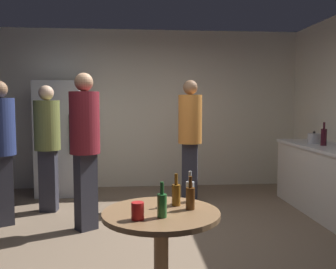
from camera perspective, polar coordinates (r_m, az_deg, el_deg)
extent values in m
cube|color=#7A6651|center=(4.15, -1.46, -16.55)|extent=(5.20, 5.20, 0.10)
cube|color=silver|center=(6.49, -2.94, 3.88)|extent=(5.32, 0.06, 2.70)
cube|color=silver|center=(6.20, -16.11, -0.53)|extent=(0.70, 0.65, 1.80)
cube|color=#262628|center=(5.82, -14.74, 0.05)|extent=(0.03, 0.03, 0.60)
cube|color=beige|center=(5.39, 23.09, -6.58)|extent=(0.60, 1.88, 0.86)
cube|color=silver|center=(5.32, 23.25, -1.83)|extent=(0.64, 1.92, 0.04)
cylinder|color=#B2B2B7|center=(5.55, 21.41, -0.57)|extent=(0.17, 0.17, 0.14)
sphere|color=black|center=(5.54, 21.44, 0.33)|extent=(0.04, 0.04, 0.04)
cone|color=#B2B2B7|center=(5.60, 22.47, -0.42)|extent=(0.09, 0.04, 0.06)
cylinder|color=#3F141E|center=(5.34, 22.71, -0.39)|extent=(0.08, 0.08, 0.22)
cylinder|color=#3F141E|center=(5.33, 22.76, 1.27)|extent=(0.03, 0.03, 0.09)
cylinder|color=olive|center=(2.71, -1.05, -19.51)|extent=(0.10, 0.10, 0.70)
cylinder|color=olive|center=(2.58, -1.06, -12.04)|extent=(0.80, 0.80, 0.03)
cylinder|color=#8C5919|center=(2.69, 1.25, -9.26)|extent=(0.06, 0.06, 0.15)
cylinder|color=#8C5919|center=(2.66, 1.25, -6.86)|extent=(0.02, 0.02, 0.08)
cylinder|color=#593314|center=(2.60, 3.43, -9.75)|extent=(0.06, 0.06, 0.15)
cylinder|color=#593314|center=(2.58, 3.44, -7.28)|extent=(0.02, 0.02, 0.08)
cylinder|color=#26662D|center=(2.43, -0.92, -10.84)|extent=(0.06, 0.06, 0.15)
cylinder|color=#26662D|center=(2.40, -0.93, -8.20)|extent=(0.02, 0.02, 0.08)
cylinder|color=silver|center=(2.79, 3.39, -8.74)|extent=(0.06, 0.06, 0.15)
cylinder|color=silver|center=(2.77, 3.40, -6.42)|extent=(0.02, 0.02, 0.08)
cylinder|color=red|center=(2.40, -4.66, -11.56)|extent=(0.08, 0.08, 0.11)
cube|color=#2D2D38|center=(5.45, 3.36, -5.95)|extent=(0.25, 0.21, 0.88)
cylinder|color=orange|center=(5.36, 3.40, 2.35)|extent=(0.41, 0.41, 0.70)
sphere|color=#8C6647|center=(5.36, 3.42, 7.20)|extent=(0.21, 0.21, 0.21)
cube|color=#2D2D38|center=(4.91, -23.98, -7.80)|extent=(0.28, 0.26, 0.85)
cylinder|color=navy|center=(4.80, -24.30, 1.10)|extent=(0.46, 0.46, 0.67)
cube|color=#2D2D38|center=(4.44, -12.44, -8.53)|extent=(0.28, 0.27, 0.89)
cylinder|color=maroon|center=(4.33, -12.64, 1.76)|extent=(0.48, 0.48, 0.70)
sphere|color=tan|center=(4.33, -12.75, 7.81)|extent=(0.21, 0.21, 0.21)
cube|color=#2D2D38|center=(5.31, -17.80, -6.73)|extent=(0.23, 0.18, 0.83)
cylinder|color=olive|center=(5.21, -18.01, 1.35)|extent=(0.36, 0.36, 0.66)
sphere|color=#D8AD8C|center=(5.21, -18.14, 6.07)|extent=(0.20, 0.20, 0.20)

